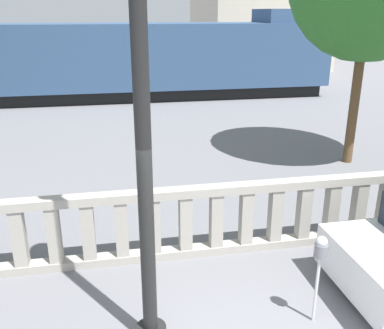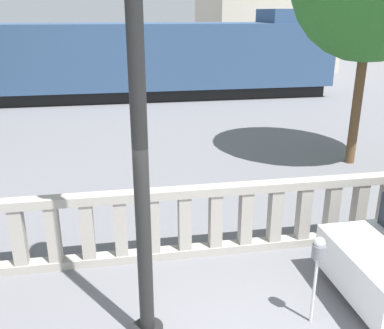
% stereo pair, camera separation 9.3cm
% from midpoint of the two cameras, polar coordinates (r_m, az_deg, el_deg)
% --- Properties ---
extents(balustrade, '(16.76, 0.24, 1.21)m').
position_cam_midpoint_polar(balustrade, '(7.07, 0.81, -7.57)').
color(balustrade, '#9E998E').
rests_on(balustrade, ground).
extents(lamppost, '(0.38, 0.38, 6.13)m').
position_cam_midpoint_polar(lamppost, '(4.33, -7.50, 11.79)').
color(lamppost, black).
rests_on(lamppost, ground).
extents(parking_meter, '(0.17, 0.17, 1.25)m').
position_cam_midpoint_polar(parking_meter, '(5.65, 16.28, -11.44)').
color(parking_meter, silver).
rests_on(parking_meter, ground).
extents(train_near, '(27.87, 2.98, 3.96)m').
position_cam_midpoint_polar(train_near, '(20.52, -21.56, 12.58)').
color(train_near, black).
rests_on(train_near, ground).
extents(building_block, '(8.12, 9.10, 9.09)m').
position_cam_midpoint_polar(building_block, '(33.24, 8.60, 20.73)').
color(building_block, beige).
rests_on(building_block, ground).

